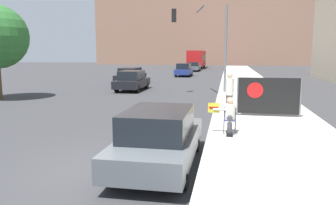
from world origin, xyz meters
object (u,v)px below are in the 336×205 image
object	(u,v)px
jogger_on_sidewalk	(229,94)
car_on_road_midblock	(130,75)
parked_car_curbside	(159,138)
car_on_road_nearest	(132,81)
car_on_road_distant	(184,70)
city_bus_on_road	(197,58)
traffic_light_pole	(206,33)
seated_protester	(229,114)
protest_banner	(268,96)
car_on_road_far_lane	(194,67)

from	to	relation	value
jogger_on_sidewalk	car_on_road_midblock	world-z (taller)	jogger_on_sidewalk
parked_car_curbside	car_on_road_nearest	xyz separation A→B (m)	(-5.39, 15.75, 0.01)
parked_car_curbside	car_on_road_distant	xyz separation A→B (m)	(-3.54, 31.08, 0.03)
parked_car_curbside	city_bus_on_road	bearing A→B (deg)	94.38
traffic_light_pole	city_bus_on_road	xyz separation A→B (m)	(-4.09, 36.88, -2.29)
seated_protester	protest_banner	xyz separation A→B (m)	(1.59, 3.25, 0.23)
city_bus_on_road	protest_banner	bearing A→B (deg)	-80.87
traffic_light_pole	parked_car_curbside	bearing A→B (deg)	-90.61
car_on_road_nearest	car_on_road_distant	bearing A→B (deg)	83.11
traffic_light_pole	parked_car_curbside	distance (m)	14.88
seated_protester	protest_banner	bearing A→B (deg)	69.53
car_on_road_midblock	car_on_road_distant	world-z (taller)	car_on_road_distant
car_on_road_nearest	city_bus_on_road	size ratio (longest dim) A/B	0.43
traffic_light_pole	car_on_road_distant	bearing A→B (deg)	102.56
traffic_light_pole	car_on_road_midblock	world-z (taller)	traffic_light_pole
jogger_on_sidewalk	car_on_road_far_lane	size ratio (longest dim) A/B	0.38
car_on_road_far_lane	car_on_road_nearest	bearing A→B (deg)	-94.07
protest_banner	parked_car_curbside	xyz separation A→B (m)	(-3.31, -6.30, -0.30)
jogger_on_sidewalk	city_bus_on_road	xyz separation A→B (m)	(-5.65, 45.29, 0.70)
car_on_road_distant	car_on_road_nearest	bearing A→B (deg)	-96.89
jogger_on_sidewalk	parked_car_curbside	xyz separation A→B (m)	(-1.71, -6.08, -0.38)
seated_protester	car_on_road_far_lane	world-z (taller)	car_on_road_far_lane
car_on_road_nearest	city_bus_on_road	distance (m)	35.67
seated_protester	parked_car_curbside	distance (m)	3.50
traffic_light_pole	car_on_road_far_lane	size ratio (longest dim) A/B	1.21
seated_protester	jogger_on_sidewalk	size ratio (longest dim) A/B	0.65
protest_banner	car_on_road_nearest	xyz separation A→B (m)	(-8.70, 9.45, -0.29)
seated_protester	car_on_road_nearest	xyz separation A→B (m)	(-7.10, 12.70, -0.06)
car_on_road_midblock	car_on_road_far_lane	xyz separation A→B (m)	(3.85, 20.05, -0.02)
car_on_road_nearest	car_on_road_midblock	distance (m)	6.49
jogger_on_sidewalk	protest_banner	distance (m)	1.61
protest_banner	traffic_light_pole	xyz separation A→B (m)	(-3.15, 8.19, 3.07)
jogger_on_sidewalk	car_on_road_distant	xyz separation A→B (m)	(-5.25, 24.99, -0.35)
seated_protester	parked_car_curbside	world-z (taller)	parked_car_curbside
car_on_road_distant	city_bus_on_road	world-z (taller)	city_bus_on_road
car_on_road_far_lane	city_bus_on_road	distance (m)	9.48
seated_protester	protest_banner	world-z (taller)	protest_banner
protest_banner	city_bus_on_road	bearing A→B (deg)	99.13
protest_banner	car_on_road_midblock	bearing A→B (deg)	124.35
protest_banner	car_on_road_far_lane	world-z (taller)	protest_banner
traffic_light_pole	car_on_road_far_lane	bearing A→B (deg)	97.62
jogger_on_sidewalk	traffic_light_pole	size ratio (longest dim) A/B	0.32
car_on_road_midblock	car_on_road_far_lane	size ratio (longest dim) A/B	1.00
car_on_road_distant	protest_banner	bearing A→B (deg)	-74.56
protest_banner	car_on_road_midblock	world-z (taller)	protest_banner
car_on_road_distant	car_on_road_far_lane	size ratio (longest dim) A/B	0.92
car_on_road_nearest	car_on_road_far_lane	world-z (taller)	car_on_road_nearest
car_on_road_nearest	car_on_road_distant	distance (m)	15.44
car_on_road_midblock	car_on_road_far_lane	world-z (taller)	car_on_road_midblock
traffic_light_pole	car_on_road_nearest	world-z (taller)	traffic_light_pole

